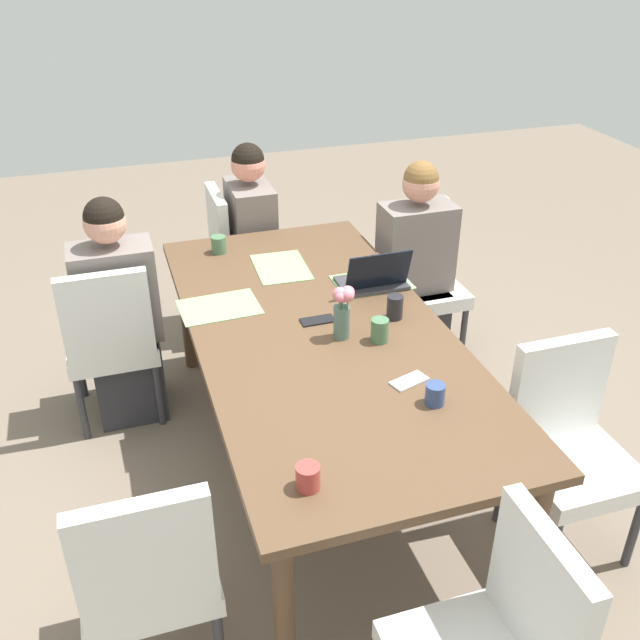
{
  "coord_description": "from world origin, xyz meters",
  "views": [
    {
      "loc": [
        -2.54,
        0.81,
        2.35
      ],
      "look_at": [
        0.0,
        0.0,
        0.81
      ],
      "focal_mm": 40.12,
      "sensor_mm": 36.0,
      "label": 1
    }
  ],
  "objects": [
    {
      "name": "ground_plane",
      "position": [
        0.0,
        0.0,
        0.0
      ],
      "size": [
        10.0,
        10.0,
        0.0
      ],
      "primitive_type": "plane",
      "color": "#756656"
    },
    {
      "name": "dining_table",
      "position": [
        0.0,
        0.0,
        0.69
      ],
      "size": [
        2.27,
        1.08,
        0.76
      ],
      "color": "brown",
      "rests_on": "ground_plane"
    },
    {
      "name": "chair_near_left_near",
      "position": [
        0.86,
        -0.88,
        0.5
      ],
      "size": [
        0.44,
        0.44,
        0.9
      ],
      "color": "silver",
      "rests_on": "ground_plane"
    },
    {
      "name": "person_near_left_near",
      "position": [
        0.78,
        -0.82,
        0.53
      ],
      "size": [
        0.36,
        0.4,
        1.19
      ],
      "color": "#2D2D33",
      "rests_on": "ground_plane"
    },
    {
      "name": "chair_head_right_left_mid",
      "position": [
        1.45,
        0.06,
        0.5
      ],
      "size": [
        0.44,
        0.44,
        0.9
      ],
      "color": "silver",
      "rests_on": "ground_plane"
    },
    {
      "name": "person_head_right_left_mid",
      "position": [
        1.39,
        -0.01,
        0.53
      ],
      "size": [
        0.4,
        0.36,
        1.19
      ],
      "color": "#2D2D33",
      "rests_on": "ground_plane"
    },
    {
      "name": "chair_far_left_far",
      "position": [
        0.66,
        0.88,
        0.5
      ],
      "size": [
        0.44,
        0.44,
        0.9
      ],
      "color": "silver",
      "rests_on": "ground_plane"
    },
    {
      "name": "person_far_left_far",
      "position": [
        0.74,
        0.82,
        0.53
      ],
      "size": [
        0.36,
        0.4,
        1.19
      ],
      "color": "#2D2D33",
      "rests_on": "ground_plane"
    },
    {
      "name": "chair_far_right_near",
      "position": [
        -0.86,
        0.86,
        0.5
      ],
      "size": [
        0.44,
        0.44,
        0.9
      ],
      "color": "silver",
      "rests_on": "ground_plane"
    },
    {
      "name": "chair_near_right_far",
      "position": [
        -0.71,
        -0.82,
        0.5
      ],
      "size": [
        0.44,
        0.44,
        0.9
      ],
      "color": "silver",
      "rests_on": "ground_plane"
    },
    {
      "name": "flower_vase",
      "position": [
        -0.08,
        -0.07,
        0.9
      ],
      "size": [
        0.08,
        0.09,
        0.24
      ],
      "color": "#4C6B60",
      "rests_on": "dining_table"
    },
    {
      "name": "placemat_near_left_near",
      "position": [
        0.35,
        -0.38,
        0.76
      ],
      "size": [
        0.27,
        0.36,
        0.0
      ],
      "primitive_type": "cube",
      "rotation": [
        0.0,
        0.0,
        1.59
      ],
      "color": "#7FAD70",
      "rests_on": "dining_table"
    },
    {
      "name": "placemat_head_right_left_mid",
      "position": [
        0.65,
        -0.0,
        0.76
      ],
      "size": [
        0.37,
        0.27,
        0.0
      ],
      "primitive_type": "cube",
      "rotation": [
        0.0,
        0.0,
        3.1
      ],
      "color": "#7FAD70",
      "rests_on": "dining_table"
    },
    {
      "name": "placemat_far_left_far",
      "position": [
        0.33,
        0.38,
        0.76
      ],
      "size": [
        0.27,
        0.37,
        0.0
      ],
      "primitive_type": "cube",
      "rotation": [
        0.0,
        0.0,
        -1.53
      ],
      "color": "#7FAD70",
      "rests_on": "dining_table"
    },
    {
      "name": "laptop_near_left_near",
      "position": [
        0.3,
        -0.37,
        0.8
      ],
      "size": [
        0.22,
        0.32,
        0.21
      ],
      "color": "#38383D",
      "rests_on": "dining_table"
    },
    {
      "name": "coffee_mug_near_left",
      "position": [
        -0.0,
        -0.35,
        0.81
      ],
      "size": [
        0.07,
        0.07,
        0.11
      ],
      "primitive_type": "cylinder",
      "color": "#232328",
      "rests_on": "dining_table"
    },
    {
      "name": "coffee_mug_near_right",
      "position": [
        -0.91,
        0.33,
        0.8
      ],
      "size": [
        0.08,
        0.08,
        0.09
      ],
      "primitive_type": "cylinder",
      "color": "#AD3D38",
      "rests_on": "dining_table"
    },
    {
      "name": "coffee_mug_centre_left",
      "position": [
        -0.16,
        -0.21,
        0.81
      ],
      "size": [
        0.08,
        0.08,
        0.1
      ],
      "primitive_type": "cylinder",
      "color": "#47704C",
      "rests_on": "dining_table"
    },
    {
      "name": "coffee_mug_centre_right",
      "position": [
        -0.63,
        -0.24,
        0.8
      ],
      "size": [
        0.07,
        0.07,
        0.08
      ],
      "primitive_type": "cylinder",
      "color": "#33477A",
      "rests_on": "dining_table"
    },
    {
      "name": "coffee_mug_far_left",
      "position": [
        0.93,
        0.27,
        0.8
      ],
      "size": [
        0.08,
        0.08,
        0.09
      ],
      "primitive_type": "cylinder",
      "color": "#47704C",
      "rests_on": "dining_table"
    },
    {
      "name": "phone_black",
      "position": [
        0.08,
        -0.01,
        0.76
      ],
      "size": [
        0.07,
        0.15,
        0.01
      ],
      "primitive_type": "cube",
      "rotation": [
        0.0,
        0.0,
        1.58
      ],
      "color": "black",
      "rests_on": "dining_table"
    },
    {
      "name": "phone_silver",
      "position": [
        -0.48,
        -0.21,
        0.76
      ],
      "size": [
        0.11,
        0.16,
        0.01
      ],
      "primitive_type": "cube",
      "rotation": [
        0.0,
        0.0,
        1.88
      ],
      "color": "silver",
      "rests_on": "dining_table"
    }
  ]
}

